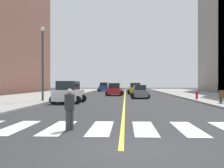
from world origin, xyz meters
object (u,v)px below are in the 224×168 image
car_yellow_fourth (135,89)px  car_red_fifth (115,90)px  car_gray_nearest (140,92)px  car_blue_third (104,87)px  pedestrian_crossing (70,107)px  car_white_second (69,93)px  street_lamp (43,57)px  fire_hydrant (197,95)px

car_yellow_fourth → car_red_fifth: 6.85m
car_gray_nearest → car_red_fifth: (-3.46, 7.70, 0.12)m
car_gray_nearest → car_blue_third: bearing=-79.2°
car_gray_nearest → car_blue_third: 30.90m
pedestrian_crossing → car_white_second: bearing=-128.8°
car_gray_nearest → pedestrian_crossing: pedestrian_crossing is taller
car_blue_third → car_yellow_fourth: (6.66, -16.43, -0.05)m
car_yellow_fourth → street_lamp: 23.90m
car_gray_nearest → fire_hydrant: car_gray_nearest is taller
car_blue_third → pedestrian_crossing: car_blue_third is taller
car_gray_nearest → car_blue_third: size_ratio=0.82×
car_white_second → street_lamp: bearing=159.7°
car_gray_nearest → car_white_second: (-7.19, -8.92, 0.20)m
car_blue_third → car_red_fifth: 22.68m
car_white_second → car_gray_nearest: bearing=52.8°
car_white_second → car_red_fifth: car_white_second is taller
car_red_fifth → fire_hydrant: car_red_fifth is taller
fire_hydrant → car_yellow_fourth: bearing=109.0°
car_yellow_fourth → car_red_fifth: size_ratio=1.01×
car_gray_nearest → fire_hydrant: (5.99, -4.22, -0.20)m
car_white_second → car_red_fifth: bearing=79.1°
pedestrian_crossing → fire_hydrant: (10.02, 20.04, -0.34)m
car_blue_third → fire_hydrant: (12.81, -34.35, -0.38)m
car_white_second → street_lamp: street_lamp is taller
pedestrian_crossing → car_blue_third: bearing=-137.5°
car_white_second → car_red_fifth: (3.73, 16.62, -0.08)m
car_gray_nearest → pedestrian_crossing: bearing=78.6°
street_lamp → car_yellow_fourth: bearing=65.3°
car_gray_nearest → car_blue_third: (-6.82, 30.13, 0.18)m
car_yellow_fourth → fire_hydrant: bearing=107.2°
car_blue_third → pedestrian_crossing: (2.79, -54.39, -0.04)m
car_red_fifth → street_lamp: (-6.58, -15.47, 3.59)m
car_gray_nearest → car_red_fifth: bearing=-67.7°
car_blue_third → car_white_second: bearing=-90.2°
car_white_second → car_blue_third: 39.05m
car_yellow_fourth → car_gray_nearest: bearing=88.9°
car_white_second → car_blue_third: bearing=91.1°
car_white_second → car_yellow_fourth: 23.69m
car_gray_nearest → car_yellow_fourth: 13.70m
car_yellow_fourth → car_white_second: bearing=71.0°
pedestrian_crossing → car_gray_nearest: bearing=-149.9°
car_yellow_fourth → car_blue_third: bearing=-69.7°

